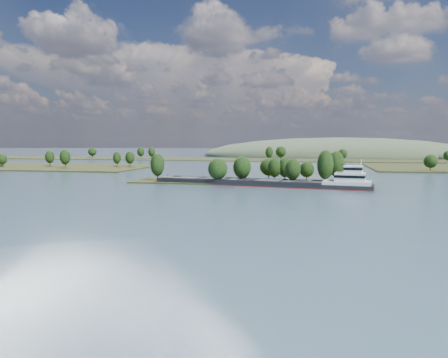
# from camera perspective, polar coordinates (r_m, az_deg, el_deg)

# --- Properties ---
(ground) EXTENTS (1800.00, 1800.00, 0.00)m
(ground) POSITION_cam_1_polar(r_m,az_deg,el_deg) (142.22, -1.54, -2.75)
(ground) COLOR #3D586A
(ground) RESTS_ON ground
(tree_island) EXTENTS (100.00, 33.92, 15.88)m
(tree_island) POSITION_cam_1_polar(r_m,az_deg,el_deg) (198.31, 4.51, 0.75)
(tree_island) COLOR #272C13
(tree_island) RESTS_ON ground
(back_shoreline) EXTENTS (900.00, 60.00, 14.12)m
(back_shoreline) POSITION_cam_1_polar(r_m,az_deg,el_deg) (418.14, 8.27, 2.54)
(back_shoreline) COLOR #272C13
(back_shoreline) RESTS_ON ground
(hill_west) EXTENTS (320.00, 160.00, 44.00)m
(hill_west) POSITION_cam_1_polar(r_m,az_deg,el_deg) (518.30, 14.69, 2.85)
(hill_west) COLOR #3D4E35
(hill_west) RESTS_ON ground
(cargo_barge) EXTENTS (94.21, 26.08, 12.66)m
(cargo_barge) POSITION_cam_1_polar(r_m,az_deg,el_deg) (185.18, 6.60, -0.44)
(cargo_barge) COLOR black
(cargo_barge) RESTS_ON ground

